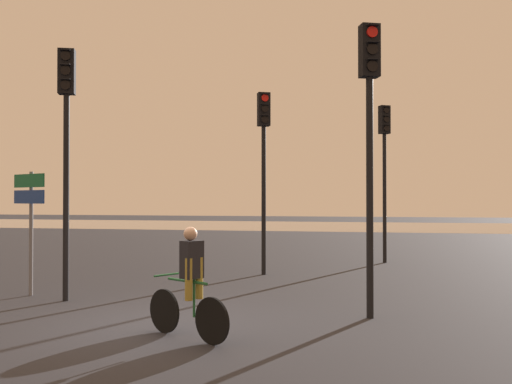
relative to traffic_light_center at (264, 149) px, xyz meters
name	(u,v)px	position (x,y,z in m)	size (l,w,h in m)	color
ground_plane	(159,325)	(-0.41, -6.37, -3.38)	(120.00, 120.00, 0.00)	#28282D
water_strip	(335,226)	(-0.41, 28.92, -3.37)	(80.00, 16.00, 0.01)	gray
traffic_light_center	(264,149)	(0.00, 0.00, 0.00)	(0.39, 0.41, 4.90)	black
traffic_light_near_left	(66,127)	(-3.04, -4.75, 0.08)	(0.38, 0.40, 5.02)	black
traffic_light_near_right	(370,116)	(2.90, -5.13, 0.07)	(0.39, 0.41, 5.00)	black
traffic_light_far_right	(385,155)	(3.20, 3.65, 0.08)	(0.40, 0.42, 5.02)	black
direction_sign_post	(30,210)	(-4.11, -4.36, -1.58)	(1.01, 0.49, 2.60)	slate
cyclist	(190,282)	(0.39, -7.18, -2.56)	(1.50, 0.89, 1.62)	black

